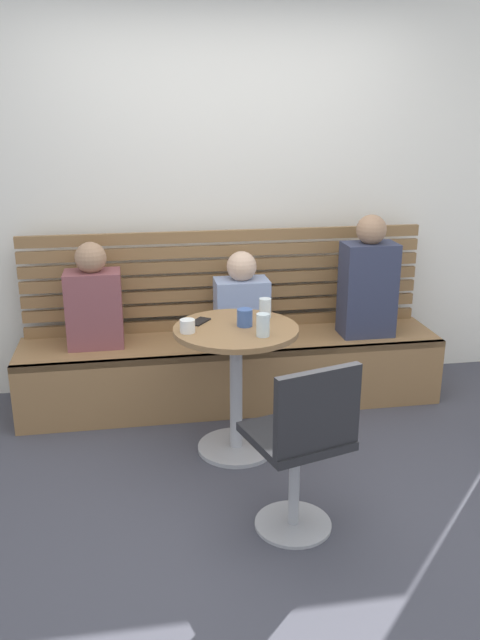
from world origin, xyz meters
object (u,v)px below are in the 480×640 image
(person_adult, at_px, (368,282))
(cafe_table, at_px, (236,365))
(booth_bench, at_px, (232,371))
(cup_glass_tall, at_px, (263,325))
(person_child_middle, at_px, (94,301))
(phone_on_table, at_px, (199,321))
(cup_mug_blue, at_px, (245,318))
(white_chair, at_px, (303,443))
(cup_water_clear, at_px, (265,308))
(cup_ceramic_white, at_px, (187,326))
(person_child_left, at_px, (242,301))

(person_adult, bearing_deg, cafe_table, -148.39)
(booth_bench, height_order, person_adult, person_adult)
(person_adult, height_order, cup_glass_tall, person_adult)
(person_child_middle, height_order, phone_on_table, person_child_middle)
(cafe_table, relative_size, phone_on_table, 5.29)
(person_adult, relative_size, cup_mug_blue, 8.32)
(white_chair, xyz_separation_m, person_adult, (0.79, 1.40, 0.33))
(cup_water_clear, bearing_deg, cup_mug_blue, -137.10)
(cup_ceramic_white, distance_m, phone_on_table, 0.18)
(booth_bench, distance_m, cup_ceramic_white, 0.93)
(booth_bench, relative_size, person_child_middle, 4.10)
(person_adult, bearing_deg, cup_glass_tall, -138.28)
(cafe_table, xyz_separation_m, cup_ceramic_white, (-0.26, -0.04, 0.26))
(cup_water_clear, height_order, phone_on_table, cup_water_clear)
(cup_ceramic_white, bearing_deg, person_child_middle, 126.33)
(cup_water_clear, bearing_deg, cup_ceramic_white, -158.08)
(white_chair, relative_size, phone_on_table, 6.07)
(cup_water_clear, distance_m, cup_glass_tall, 0.31)
(cafe_table, xyz_separation_m, phone_on_table, (-0.19, 0.12, 0.23))
(cafe_table, height_order, white_chair, white_chair)
(cup_water_clear, distance_m, cup_mug_blue, 0.19)
(cup_mug_blue, bearing_deg, cup_glass_tall, -69.76)
(cup_mug_blue, distance_m, cup_ceramic_white, 0.32)
(cup_mug_blue, bearing_deg, person_adult, 32.39)
(person_child_left, bearing_deg, phone_on_table, -121.41)
(person_adult, xyz_separation_m, cup_ceramic_white, (-1.22, -0.63, -0.02))
(white_chair, relative_size, person_adult, 1.08)
(cafe_table, height_order, person_child_left, person_child_left)
(white_chair, bearing_deg, person_child_middle, 122.72)
(person_child_left, distance_m, phone_on_table, 0.63)
(booth_bench, relative_size, white_chair, 3.18)
(booth_bench, relative_size, cup_ceramic_white, 33.75)
(person_child_left, distance_m, cup_mug_blue, 0.66)
(booth_bench, height_order, cup_mug_blue, cup_mug_blue)
(booth_bench, distance_m, person_child_middle, 1.00)
(cafe_table, xyz_separation_m, person_child_middle, (-0.78, 0.66, 0.21))
(cup_mug_blue, height_order, cup_glass_tall, cup_glass_tall)
(cup_ceramic_white, distance_m, cup_glass_tall, 0.40)
(cup_mug_blue, bearing_deg, white_chair, -81.99)
(booth_bench, bearing_deg, cup_ceramic_white, -116.91)
(booth_bench, xyz_separation_m, white_chair, (0.09, -1.44, 0.24))
(phone_on_table, bearing_deg, cafe_table, -175.84)
(person_adult, xyz_separation_m, person_child_left, (-0.82, 0.06, -0.11))
(cafe_table, bearing_deg, person_child_left, 77.75)
(cup_mug_blue, relative_size, phone_on_table, 0.68)
(person_child_middle, xyz_separation_m, cup_mug_blue, (0.83, -0.65, 0.06))
(person_adult, distance_m, person_child_middle, 1.74)
(phone_on_table, bearing_deg, person_child_middle, -5.71)
(person_child_left, bearing_deg, person_adult, -4.50)
(person_adult, xyz_separation_m, cup_water_clear, (-0.77, -0.45, -0.00))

